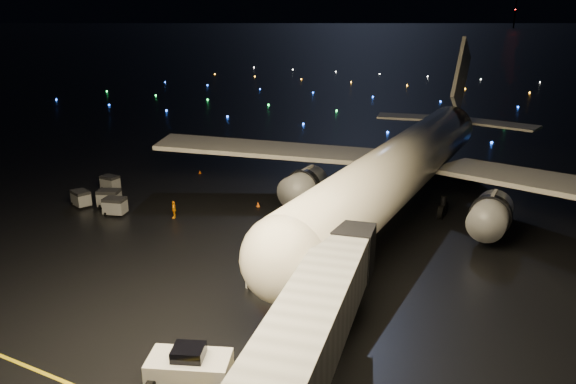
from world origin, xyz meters
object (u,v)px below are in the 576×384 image
at_px(pushback_tug, 189,364).
at_px(baggage_cart_1, 81,199).
at_px(airliner, 412,129).
at_px(crew_c, 174,209).
at_px(baggage_cart_3, 110,183).
at_px(belt_loader, 272,276).
at_px(baggage_cart_2, 109,198).
at_px(baggage_cart_0, 115,206).

bearing_deg(pushback_tug, baggage_cart_1, 124.59).
distance_m(airliner, crew_c, 24.93).
distance_m(airliner, baggage_cart_3, 33.86).
xyz_separation_m(belt_loader, baggage_cart_1, (-26.85, 7.42, -0.58)).
height_order(pushback_tug, baggage_cart_3, pushback_tug).
bearing_deg(airliner, baggage_cart_1, -152.09).
distance_m(baggage_cart_2, baggage_cart_3, 6.17).
distance_m(pushback_tug, belt_loader, 10.87).
relative_size(airliner, baggage_cart_2, 26.26).
bearing_deg(baggage_cart_1, baggage_cart_0, 15.75).
distance_m(pushback_tug, baggage_cart_3, 37.78).
bearing_deg(belt_loader, baggage_cart_3, 173.34).
distance_m(crew_c, baggage_cart_0, 6.10).
relative_size(crew_c, baggage_cart_0, 0.85).
height_order(belt_loader, baggage_cart_0, belt_loader).
bearing_deg(baggage_cart_3, baggage_cart_0, -40.22).
height_order(belt_loader, baggage_cart_1, belt_loader).
distance_m(pushback_tug, crew_c, 26.21).
bearing_deg(pushback_tug, baggage_cart_0, 119.64).
xyz_separation_m(baggage_cart_1, baggage_cart_2, (2.75, 1.21, 0.08)).
height_order(pushback_tug, baggage_cart_2, pushback_tug).
height_order(belt_loader, baggage_cart_2, belt_loader).
relative_size(pushback_tug, baggage_cart_3, 2.34).
bearing_deg(belt_loader, crew_c, 168.56).
xyz_separation_m(baggage_cart_0, baggage_cart_1, (-4.99, 0.28, -0.04)).
distance_m(airliner, baggage_cart_2, 31.73).
bearing_deg(belt_loader, baggage_cart_1, -177.31).
bearing_deg(baggage_cart_0, airliner, 16.55).
bearing_deg(baggage_cart_2, baggage_cart_1, -179.54).
bearing_deg(belt_loader, baggage_cart_0, -179.95).
bearing_deg(baggage_cart_1, pushback_tug, -14.34).
relative_size(belt_loader, baggage_cart_1, 2.97).
distance_m(belt_loader, crew_c, 18.52).
bearing_deg(baggage_cart_2, belt_loader, -43.00).
height_order(pushback_tug, belt_loader, belt_loader).
xyz_separation_m(airliner, pushback_tug, (-2.22, -34.13, -7.03)).
bearing_deg(baggage_cart_2, airliner, 5.07).
xyz_separation_m(airliner, baggage_cart_0, (-24.97, -16.17, -7.20)).
distance_m(airliner, pushback_tug, 34.92).
relative_size(pushback_tug, baggage_cart_2, 2.05).
relative_size(baggage_cart_1, baggage_cart_3, 1.04).
height_order(baggage_cart_0, baggage_cart_2, baggage_cart_2).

